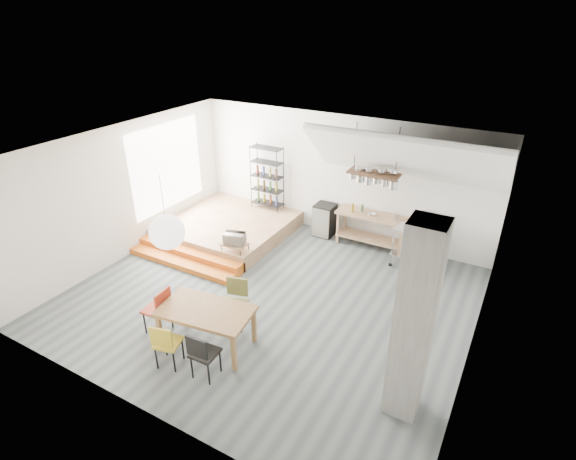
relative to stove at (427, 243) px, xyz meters
The scene contains 26 objects.
floor 4.05m from the stove, 128.38° to the right, with size 8.00×8.00×0.00m, color #495255.
wall_back 2.76m from the stove, behind, with size 8.00×0.04×3.20m, color silver.
wall_left 7.31m from the stove, 154.10° to the right, with size 0.04×7.00×3.20m, color silver.
wall_right 3.67m from the stove, 64.58° to the right, with size 0.04×7.00×3.20m, color silver.
ceiling 4.86m from the stove, 128.38° to the right, with size 8.00×7.00×0.02m, color white.
slope_ceiling 2.20m from the stove, 159.90° to the right, with size 4.40×1.80×0.15m, color white.
window_pane 6.82m from the stove, 165.66° to the right, with size 0.02×2.50×2.20m, color white.
platform 5.14m from the stove, 166.98° to the right, with size 3.00×3.00×0.40m, color #8A6245.
step_lower 5.90m from the stove, 148.15° to the right, with size 3.00×0.35×0.13m, color #CC6018.
step_upper 5.72m from the stove, 151.14° to the right, with size 3.00×0.35×0.27m, color #CC6018.
concrete_column 4.86m from the stove, 80.25° to the right, with size 0.50×0.50×3.20m, color slate.
kitchen_counter 1.41m from the stove, behind, with size 1.80×0.60×0.91m.
stove is the anchor object (origin of this frame).
pot_rack 2.04m from the stove, behind, with size 1.20×0.50×1.43m.
wire_shelving 4.58m from the stove, behind, with size 0.88×0.38×1.80m.
microwave_shelf 4.58m from the stove, 148.33° to the right, with size 0.60×0.40×0.16m.
paper_lantern 6.27m from the stove, 123.04° to the right, with size 0.60×0.60×0.60m, color white.
dining_table 5.66m from the stove, 118.43° to the right, with size 1.75×1.14×0.78m.
chair_mustard 6.46m from the stove, 117.06° to the right, with size 0.50×0.50×0.90m.
chair_black 6.09m from the stove, 111.60° to the right, with size 0.44×0.44×0.91m.
chair_olive 4.95m from the stove, 121.70° to the right, with size 0.54×0.54×0.96m.
chair_red 6.30m from the stove, 125.77° to the right, with size 0.46×0.46×0.95m.
rolling_cart 0.57m from the stove, 105.78° to the right, with size 1.08×0.73×0.99m.
mini_fridge 2.72m from the stove, behind, with size 0.51×0.51×0.87m, color black.
microwave 4.59m from the stove, 148.33° to the right, with size 0.49×0.33×0.27m, color beige.
bowl 1.48m from the stove, behind, with size 0.19×0.19×0.05m, color silver.
Camera 1 is at (4.20, -6.70, 5.58)m, focal length 28.00 mm.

